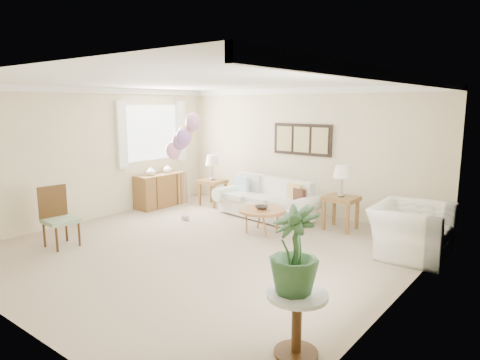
{
  "coord_description": "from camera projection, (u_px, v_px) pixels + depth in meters",
  "views": [
    {
      "loc": [
        4.46,
        -4.8,
        2.26
      ],
      "look_at": [
        0.22,
        0.6,
        1.05
      ],
      "focal_mm": 32.0,
      "sensor_mm": 36.0,
      "label": 1
    }
  ],
  "objects": [
    {
      "name": "ground_plane",
      "position": [
        206.0,
        248.0,
        6.83
      ],
      "size": [
        6.0,
        6.0,
        0.0
      ],
      "primitive_type": "plane",
      "color": "tan"
    },
    {
      "name": "room_shell",
      "position": [
        203.0,
        146.0,
        6.68
      ],
      "size": [
        6.04,
        6.04,
        2.6
      ],
      "color": "beige",
      "rests_on": "ground"
    },
    {
      "name": "wall_art_triptych",
      "position": [
        302.0,
        140.0,
        8.85
      ],
      "size": [
        1.35,
        0.06,
        0.65
      ],
      "color": "black",
      "rests_on": "ground"
    },
    {
      "name": "sofa",
      "position": [
        267.0,
        202.0,
        8.68
      ],
      "size": [
        2.25,
        1.05,
        0.8
      ],
      "color": "white",
      "rests_on": "ground"
    },
    {
      "name": "end_table_left",
      "position": [
        213.0,
        184.0,
        9.66
      ],
      "size": [
        0.54,
        0.49,
        0.59
      ],
      "color": "olive",
      "rests_on": "ground"
    },
    {
      "name": "end_table_right",
      "position": [
        341.0,
        202.0,
        7.76
      ],
      "size": [
        0.57,
        0.52,
        0.62
      ],
      "color": "olive",
      "rests_on": "ground"
    },
    {
      "name": "lamp_left",
      "position": [
        212.0,
        161.0,
        9.57
      ],
      "size": [
        0.32,
        0.32,
        0.56
      ],
      "color": "gray",
      "rests_on": "end_table_left"
    },
    {
      "name": "lamp_right",
      "position": [
        342.0,
        172.0,
        7.67
      ],
      "size": [
        0.33,
        0.33,
        0.58
      ],
      "color": "gray",
      "rests_on": "end_table_right"
    },
    {
      "name": "coffee_table",
      "position": [
        262.0,
        211.0,
        7.62
      ],
      "size": [
        0.84,
        0.84,
        0.43
      ],
      "color": "olive",
      "rests_on": "ground"
    },
    {
      "name": "decor_bowl",
      "position": [
        262.0,
        207.0,
        7.63
      ],
      "size": [
        0.24,
        0.24,
        0.06
      ],
      "primitive_type": "imported",
      "rotation": [
        0.0,
        0.0,
        0.06
      ],
      "color": "black",
      "rests_on": "coffee_table"
    },
    {
      "name": "armchair",
      "position": [
        411.0,
        231.0,
        6.45
      ],
      "size": [
        1.09,
        1.24,
        0.78
      ],
      "primitive_type": "imported",
      "rotation": [
        0.0,
        0.0,
        1.61
      ],
      "color": "white",
      "rests_on": "ground"
    },
    {
      "name": "side_table",
      "position": [
        297.0,
        309.0,
        3.84
      ],
      "size": [
        0.56,
        0.56,
        0.6
      ],
      "color": "silver",
      "rests_on": "ground"
    },
    {
      "name": "potted_plant",
      "position": [
        294.0,
        250.0,
        3.76
      ],
      "size": [
        0.55,
        0.55,
        0.8
      ],
      "primitive_type": "imported",
      "rotation": [
        0.0,
        0.0,
        -0.27
      ],
      "color": "#28522D",
      "rests_on": "side_table"
    },
    {
      "name": "accent_chair",
      "position": [
        58.0,
        215.0,
        6.88
      ],
      "size": [
        0.51,
        0.51,
        0.98
      ],
      "color": "gray",
      "rests_on": "ground"
    },
    {
      "name": "credenza",
      "position": [
        161.0,
        190.0,
        9.6
      ],
      "size": [
        0.46,
        1.2,
        0.74
      ],
      "color": "olive",
      "rests_on": "ground"
    },
    {
      "name": "vase_white",
      "position": [
        151.0,
        171.0,
        9.29
      ],
      "size": [
        0.24,
        0.24,
        0.2
      ],
      "primitive_type": "imported",
      "rotation": [
        0.0,
        0.0,
        0.27
      ],
      "color": "silver",
      "rests_on": "credenza"
    },
    {
      "name": "vase_sage",
      "position": [
        167.0,
        168.0,
        9.67
      ],
      "size": [
        0.23,
        0.23,
        0.2
      ],
      "primitive_type": "imported",
      "rotation": [
        0.0,
        0.0,
        -0.25
      ],
      "color": "silver",
      "rests_on": "credenza"
    },
    {
      "name": "balloon_cluster",
      "position": [
        183.0,
        137.0,
        8.2
      ],
      "size": [
        0.63,
        0.53,
        2.11
      ],
      "color": "gray",
      "rests_on": "ground"
    }
  ]
}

